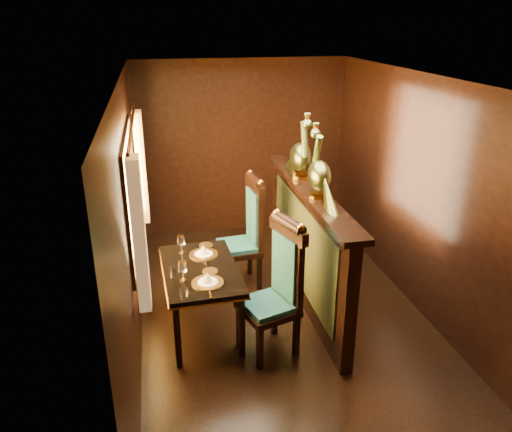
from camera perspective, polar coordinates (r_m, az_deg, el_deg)
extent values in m
plane|color=black|center=(5.50, 3.21, -11.55)|extent=(5.00, 5.00, 0.00)
cube|color=black|center=(7.25, -1.61, 7.74)|extent=(3.00, 0.04, 2.50)
cube|color=black|center=(2.89, 16.95, -17.33)|extent=(3.00, 0.04, 2.50)
cube|color=black|center=(4.78, -14.15, -0.67)|extent=(0.04, 5.00, 2.50)
cube|color=black|center=(5.49, 18.84, 1.78)|extent=(0.04, 5.00, 2.50)
cube|color=beige|center=(4.62, 3.88, 15.28)|extent=(3.00, 5.00, 0.04)
cube|color=#FFC672|center=(4.99, -14.22, 2.76)|extent=(0.01, 1.70, 1.05)
cube|color=yellow|center=(4.10, -13.20, -2.18)|extent=(0.10, 0.22, 1.30)
cube|color=yellow|center=(5.92, -12.99, 5.40)|extent=(0.10, 0.22, 1.30)
cylinder|color=orange|center=(4.82, -14.03, 10.09)|extent=(0.03, 2.20, 0.03)
cube|color=black|center=(5.51, 5.84, -3.79)|extent=(0.12, 2.60, 1.30)
cube|color=#2D3116|center=(5.47, 5.21, -3.38)|extent=(0.02, 2.20, 0.95)
cube|color=black|center=(5.25, 6.13, 2.91)|extent=(0.26, 2.70, 0.06)
cube|color=black|center=(4.98, -6.38, -6.13)|extent=(0.77, 1.23, 0.04)
cube|color=orange|center=(5.00, -6.36, -6.43)|extent=(0.79, 1.25, 0.02)
cylinder|color=black|center=(4.70, -8.94, -13.51)|extent=(0.06, 0.06, 0.66)
cylinder|color=black|center=(4.76, -1.59, -12.64)|extent=(0.06, 0.06, 0.66)
cylinder|color=black|center=(5.61, -10.06, -7.22)|extent=(0.06, 0.06, 0.66)
cylinder|color=black|center=(5.67, -3.99, -6.59)|extent=(0.06, 0.06, 0.66)
cylinder|color=#C87425|center=(4.70, -5.55, -7.58)|extent=(0.30, 0.30, 0.01)
cone|color=white|center=(4.68, -5.58, -7.00)|extent=(0.11, 0.11, 0.10)
cylinder|color=#C87425|center=(5.23, -6.01, -4.38)|extent=(0.30, 0.30, 0.01)
cone|color=white|center=(5.20, -6.03, -3.84)|extent=(0.11, 0.11, 0.10)
cylinder|color=silver|center=(4.93, -9.62, -6.01)|extent=(0.03, 0.03, 0.06)
cylinder|color=silver|center=(4.95, -9.41, -5.83)|extent=(0.03, 0.03, 0.06)
cube|color=black|center=(4.78, 1.35, -10.60)|extent=(0.61, 0.61, 0.06)
cube|color=#144E5D|center=(4.75, 1.36, -10.07)|extent=(0.55, 0.55, 0.05)
cube|color=#144E5D|center=(4.67, 3.62, -5.73)|extent=(0.15, 0.37, 0.62)
cube|color=black|center=(4.70, 0.44, -14.93)|extent=(0.05, 0.05, 0.43)
cube|color=black|center=(4.87, 4.63, -13.50)|extent=(0.05, 0.05, 0.43)
cube|color=black|center=(4.98, -1.90, -12.52)|extent=(0.05, 0.05, 0.43)
cube|color=black|center=(5.14, 2.12, -11.28)|extent=(0.05, 0.05, 0.43)
sphere|color=orange|center=(4.32, 5.19, -1.31)|extent=(0.07, 0.07, 0.07)
sphere|color=orange|center=(4.63, 2.42, 0.39)|extent=(0.07, 0.07, 0.07)
cube|color=black|center=(5.91, -2.04, -3.82)|extent=(0.53, 0.53, 0.06)
cube|color=#144E5D|center=(5.89, -2.04, -3.37)|extent=(0.48, 0.48, 0.05)
cube|color=#144E5D|center=(5.81, -0.10, 0.03)|extent=(0.08, 0.38, 0.62)
cube|color=black|center=(5.81, -3.37, -7.08)|extent=(0.05, 0.05, 0.43)
cube|color=black|center=(5.91, 0.39, -6.52)|extent=(0.05, 0.05, 0.43)
cube|color=black|center=(6.15, -4.30, -5.35)|extent=(0.05, 0.05, 0.43)
cube|color=black|center=(6.24, -0.74, -4.86)|extent=(0.05, 0.05, 0.43)
sphere|color=orange|center=(5.47, 0.53, 3.82)|extent=(0.07, 0.07, 0.07)
sphere|color=orange|center=(5.83, -0.70, 4.99)|extent=(0.07, 0.07, 0.07)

